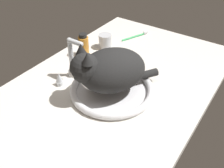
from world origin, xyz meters
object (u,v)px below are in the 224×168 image
amber_bottle (84,45)px  toothbrush (136,36)px  sink_basin (112,89)px  metal_jar (105,41)px  faucet (73,62)px  cat (107,70)px

amber_bottle → toothbrush: (31.06, -11.41, -4.74)cm
amber_bottle → toothbrush: 33.42cm
sink_basin → metal_jar: metal_jar is taller
amber_bottle → metal_jar: bearing=-17.9°
metal_jar → toothbrush: bearing=-21.6°
faucet → metal_jar: (28.34, 3.46, -3.30)cm
toothbrush → faucet: bearing=175.2°
faucet → amber_bottle: bearing=24.8°
faucet → amber_bottle: (16.07, 7.42, -1.46)cm
faucet → cat: cat is taller
sink_basin → toothbrush: bearing=19.0°
cat → toothbrush: size_ratio=2.10×
sink_basin → amber_bottle: size_ratio=2.97×
metal_jar → toothbrush: (18.79, -7.45, -2.90)cm
sink_basin → metal_jar: 37.03cm
amber_bottle → metal_jar: size_ratio=1.63×
faucet → toothbrush: (47.13, -3.99, -6.20)cm
sink_basin → amber_bottle: amber_bottle is taller
toothbrush → metal_jar: bearing=158.4°
sink_basin → amber_bottle: bearing=59.9°
sink_basin → cat: size_ratio=0.99×
faucet → metal_jar: size_ratio=2.83×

